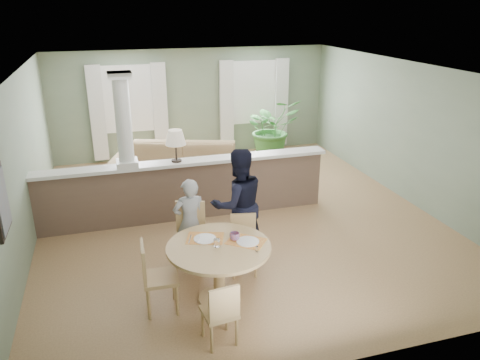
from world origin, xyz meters
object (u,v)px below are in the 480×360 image
object	(u,v)px
dining_table	(219,257)
child_person	(190,222)
man_person	(238,204)
houseplant	(272,128)
chair_far_boy	(190,233)
sofa	(181,165)
chair_far_man	(244,241)
chair_near	(221,311)
chair_side	(154,274)

from	to	relation	value
dining_table	child_person	distance (m)	1.07
dining_table	man_person	distance (m)	1.22
child_person	man_person	bearing A→B (deg)	-179.95
houseplant	man_person	distance (m)	5.13
chair_far_boy	man_person	distance (m)	0.84
houseplant	dining_table	xyz separation A→B (m)	(-2.79, -5.67, -0.11)
chair_far_boy	sofa	bearing A→B (deg)	100.15
child_person	chair_far_man	bearing A→B (deg)	149.00
chair_far_boy	chair_near	distance (m)	1.83
sofa	child_person	size ratio (longest dim) A/B	2.17
houseplant	chair_near	size ratio (longest dim) A/B	1.81
chair_far_man	chair_side	bearing A→B (deg)	-143.98
chair_far_man	man_person	size ratio (longest dim) A/B	0.49
sofa	chair_far_man	size ratio (longest dim) A/B	3.42
houseplant	chair_side	bearing A→B (deg)	-122.78
sofa	chair_near	distance (m)	5.27
man_person	sofa	bearing A→B (deg)	-90.44
houseplant	dining_table	size ratio (longest dim) A/B	1.12
chair_near	child_person	distance (m)	1.93
sofa	chair_far_man	bearing A→B (deg)	-66.71
sofa	chair_far_man	world-z (taller)	same
chair_far_boy	chair_near	xyz separation A→B (m)	(0.01, -1.83, -0.09)
chair_side	man_person	bearing A→B (deg)	-51.24
dining_table	chair_near	size ratio (longest dim) A/B	1.61
chair_near	man_person	distance (m)	2.11
chair_far_boy	houseplant	bearing A→B (deg)	75.15
sofa	chair_side	world-z (taller)	chair_side
chair_near	chair_side	xyz separation A→B (m)	(-0.65, 0.88, 0.07)
houseplant	child_person	world-z (taller)	houseplant
dining_table	sofa	bearing A→B (deg)	86.80
dining_table	chair_far_man	distance (m)	0.84
chair_far_man	child_person	world-z (taller)	child_person
chair_far_man	sofa	bearing A→B (deg)	105.86
sofa	man_person	xyz separation A→B (m)	(0.32, -3.33, 0.45)
houseplant	man_person	world-z (taller)	man_person
sofa	chair_near	bearing A→B (deg)	-75.74
houseplant	chair_near	xyz separation A→B (m)	(-2.99, -6.53, -0.30)
sofa	child_person	bearing A→B (deg)	-78.24
houseplant	child_person	size ratio (longest dim) A/B	1.11
chair_far_man	chair_near	xyz separation A→B (m)	(-0.72, -1.50, -0.02)
child_person	chair_near	bearing A→B (deg)	89.45
sofa	houseplant	distance (m)	2.87
houseplant	chair_side	world-z (taller)	houseplant
sofa	dining_table	xyz separation A→B (m)	(-0.25, -4.39, 0.22)
sofa	chair_far_boy	distance (m)	3.46
dining_table	chair_far_man	world-z (taller)	dining_table
houseplant	child_person	distance (m)	5.49
dining_table	chair_near	distance (m)	0.91
chair_near	chair_far_man	bearing A→B (deg)	-122.43
chair_far_boy	man_person	bearing A→B (deg)	24.56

